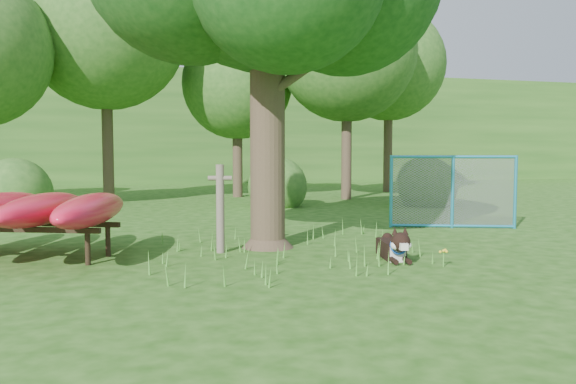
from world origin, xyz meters
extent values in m
plane|color=#1B470E|center=(0.00, 0.00, 0.00)|extent=(80.00, 80.00, 0.00)
cylinder|color=#3A2D20|center=(0.03, 1.90, 2.32)|extent=(0.77, 0.77, 4.65)
cone|color=#3A2D20|center=(0.03, 1.90, 0.23)|extent=(1.16, 1.16, 0.46)
cylinder|color=#3A2D20|center=(0.55, 1.69, 2.97)|extent=(1.32, 0.21, 0.99)
cylinder|color=#3A2D20|center=(-0.33, 2.25, 3.34)|extent=(0.79, 0.95, 0.95)
cylinder|color=brown|center=(-0.83, 1.60, 0.72)|extent=(0.16, 0.16, 1.44)
cylinder|color=brown|center=(-0.83, 1.60, 1.22)|extent=(0.39, 0.17, 0.08)
cylinder|color=black|center=(-2.84, 1.09, 0.24)|extent=(0.10, 0.10, 0.48)
cylinder|color=black|center=(-2.58, 1.72, 0.24)|extent=(0.10, 0.10, 0.48)
cube|color=black|center=(-4.01, 1.56, 0.50)|extent=(2.73, 1.15, 0.08)
cube|color=black|center=(-3.75, 2.19, 0.50)|extent=(2.73, 1.15, 0.08)
ellipsoid|color=red|center=(-3.52, 1.73, 0.78)|extent=(1.35, 2.99, 0.47)
ellipsoid|color=red|center=(-2.80, 1.44, 0.78)|extent=(1.26, 2.99, 0.47)
cube|color=black|center=(1.66, 0.47, 0.13)|extent=(0.42, 0.81, 0.26)
cube|color=silver|center=(1.60, 0.15, 0.12)|extent=(0.26, 0.19, 0.24)
sphere|color=black|center=(1.56, -0.04, 0.33)|extent=(0.28, 0.28, 0.28)
cube|color=silver|center=(1.54, -0.17, 0.28)|extent=(0.14, 0.17, 0.10)
sphere|color=silver|center=(1.47, -0.05, 0.28)|extent=(0.13, 0.13, 0.13)
sphere|color=silver|center=(1.65, -0.08, 0.28)|extent=(0.13, 0.13, 0.13)
cone|color=black|center=(1.50, 0.01, 0.48)|extent=(0.14, 0.15, 0.14)
cone|color=black|center=(1.65, -0.01, 0.48)|extent=(0.10, 0.12, 0.14)
cylinder|color=black|center=(1.47, 0.01, 0.05)|extent=(0.13, 0.34, 0.08)
cylinder|color=black|center=(1.67, -0.03, 0.05)|extent=(0.13, 0.34, 0.08)
sphere|color=black|center=(1.79, 0.87, 0.24)|extent=(0.18, 0.18, 0.18)
torus|color=#184DB6|center=(1.58, 0.04, 0.26)|extent=(0.28, 0.13, 0.28)
cylinder|color=teal|center=(3.23, 3.74, 0.79)|extent=(0.09, 0.09, 1.57)
cylinder|color=teal|center=(4.45, 3.28, 0.79)|extent=(0.09, 0.09, 1.57)
cylinder|color=teal|center=(5.68, 2.82, 0.79)|extent=(0.09, 0.09, 1.57)
cylinder|color=teal|center=(4.45, 3.28, 1.54)|extent=(2.48, 0.98, 0.06)
cylinder|color=teal|center=(4.45, 3.28, 0.04)|extent=(2.48, 0.98, 0.06)
plane|color=gray|center=(4.45, 3.28, 0.79)|extent=(2.46, 0.92, 2.62)
cylinder|color=#4E9932|center=(2.07, -0.38, 0.11)|extent=(0.02, 0.02, 0.23)
sphere|color=yellow|center=(2.07, -0.38, 0.23)|extent=(0.04, 0.04, 0.04)
sphere|color=yellow|center=(2.11, -0.35, 0.24)|extent=(0.04, 0.04, 0.04)
sphere|color=yellow|center=(2.03, -0.35, 0.21)|extent=(0.04, 0.04, 0.04)
sphere|color=yellow|center=(2.10, -0.41, 0.23)|extent=(0.04, 0.04, 0.04)
sphere|color=yellow|center=(2.05, -0.41, 0.24)|extent=(0.04, 0.04, 0.04)
cylinder|color=#3A2D20|center=(-3.00, 12.00, 2.62)|extent=(0.36, 0.36, 5.25)
sphere|color=#2B5B1D|center=(-3.00, 12.00, 5.62)|extent=(5.20, 5.20, 5.20)
cylinder|color=#3A2D20|center=(1.50, 13.00, 1.92)|extent=(0.36, 0.36, 3.85)
sphere|color=#2B5B1D|center=(1.50, 13.00, 4.12)|extent=(4.00, 4.00, 4.00)
cylinder|color=#3A2D20|center=(5.00, 11.00, 2.38)|extent=(0.36, 0.36, 4.76)
sphere|color=#2B5B1D|center=(5.00, 11.00, 5.10)|extent=(4.80, 4.80, 4.80)
cylinder|color=#3A2D20|center=(8.00, 14.00, 2.45)|extent=(0.36, 0.36, 4.90)
sphere|color=#2B5B1D|center=(8.00, 14.00, 5.25)|extent=(4.60, 4.60, 4.60)
sphere|color=#2B5B1D|center=(-5.00, 7.50, 0.00)|extent=(1.80, 1.80, 1.80)
sphere|color=#2B5B1D|center=(6.50, 8.00, 0.00)|extent=(1.80, 1.80, 1.80)
sphere|color=#2B5B1D|center=(2.00, 9.00, 0.00)|extent=(1.80, 1.80, 1.80)
cube|color=#2B5B1D|center=(0.00, 28.00, 3.00)|extent=(80.00, 12.00, 6.00)
camera|label=1|loc=(-2.16, -7.42, 1.62)|focal=35.00mm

